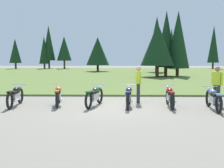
{
  "coord_description": "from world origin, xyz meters",
  "views": [
    {
      "loc": [
        0.25,
        -10.71,
        1.96
      ],
      "look_at": [
        0.0,
        0.6,
        0.9
      ],
      "focal_mm": 42.08,
      "sensor_mm": 36.0,
      "label": 1
    }
  ],
  "objects_px": {
    "motorcycle_sky_blue": "(213,99)",
    "rider_in_hivis_vest": "(138,82)",
    "motorcycle_orange": "(58,95)",
    "rider_near_row_end": "(217,83)",
    "motorcycle_black": "(15,96)",
    "motorcycle_british_green": "(95,96)",
    "motorcycle_red": "(170,96)",
    "motorcycle_navy": "(129,96)"
  },
  "relations": [
    {
      "from": "motorcycle_navy",
      "to": "rider_in_hivis_vest",
      "type": "height_order",
      "value": "rider_in_hivis_vest"
    },
    {
      "from": "motorcycle_orange",
      "to": "rider_near_row_end",
      "type": "distance_m",
      "value": 6.8
    },
    {
      "from": "motorcycle_sky_blue",
      "to": "rider_in_hivis_vest",
      "type": "distance_m",
      "value": 3.24
    },
    {
      "from": "motorcycle_black",
      "to": "rider_near_row_end",
      "type": "distance_m",
      "value": 8.55
    },
    {
      "from": "motorcycle_black",
      "to": "rider_near_row_end",
      "type": "height_order",
      "value": "rider_near_row_end"
    },
    {
      "from": "motorcycle_british_green",
      "to": "rider_in_hivis_vest",
      "type": "bearing_deg",
      "value": 24.22
    },
    {
      "from": "motorcycle_sky_blue",
      "to": "motorcycle_navy",
      "type": "bearing_deg",
      "value": 169.81
    },
    {
      "from": "motorcycle_red",
      "to": "motorcycle_sky_blue",
      "type": "distance_m",
      "value": 1.68
    },
    {
      "from": "rider_in_hivis_vest",
      "to": "motorcycle_navy",
      "type": "bearing_deg",
      "value": -116.39
    },
    {
      "from": "motorcycle_navy",
      "to": "motorcycle_red",
      "type": "bearing_deg",
      "value": 0.25
    },
    {
      "from": "motorcycle_orange",
      "to": "motorcycle_sky_blue",
      "type": "distance_m",
      "value": 6.35
    },
    {
      "from": "motorcycle_black",
      "to": "rider_near_row_end",
      "type": "xyz_separation_m",
      "value": [
        8.53,
        0.39,
        0.51
      ]
    },
    {
      "from": "motorcycle_red",
      "to": "rider_near_row_end",
      "type": "xyz_separation_m",
      "value": [
        2.06,
        0.39,
        0.51
      ]
    },
    {
      "from": "motorcycle_red",
      "to": "motorcycle_sky_blue",
      "type": "xyz_separation_m",
      "value": [
        1.57,
        -0.6,
        0.0
      ]
    },
    {
      "from": "motorcycle_navy",
      "to": "motorcycle_sky_blue",
      "type": "xyz_separation_m",
      "value": [
        3.28,
        -0.59,
        0.0
      ]
    },
    {
      "from": "motorcycle_orange",
      "to": "motorcycle_sky_blue",
      "type": "height_order",
      "value": "same"
    },
    {
      "from": "motorcycle_sky_blue",
      "to": "rider_in_hivis_vest",
      "type": "bearing_deg",
      "value": 151.27
    },
    {
      "from": "motorcycle_black",
      "to": "rider_in_hivis_vest",
      "type": "distance_m",
      "value": 5.33
    },
    {
      "from": "motorcycle_black",
      "to": "motorcycle_sky_blue",
      "type": "distance_m",
      "value": 8.05
    },
    {
      "from": "motorcycle_sky_blue",
      "to": "rider_in_hivis_vest",
      "type": "relative_size",
      "value": 1.26
    },
    {
      "from": "motorcycle_orange",
      "to": "motorcycle_black",
      "type": "bearing_deg",
      "value": -170.67
    },
    {
      "from": "motorcycle_orange",
      "to": "motorcycle_sky_blue",
      "type": "bearing_deg",
      "value": -8.07
    },
    {
      "from": "motorcycle_british_green",
      "to": "motorcycle_navy",
      "type": "distance_m",
      "value": 1.43
    },
    {
      "from": "motorcycle_british_green",
      "to": "rider_in_hivis_vest",
      "type": "distance_m",
      "value": 2.14
    },
    {
      "from": "rider_near_row_end",
      "to": "rider_in_hivis_vest",
      "type": "bearing_deg",
      "value": 170.55
    },
    {
      "from": "motorcycle_orange",
      "to": "motorcycle_red",
      "type": "bearing_deg",
      "value": -3.56
    },
    {
      "from": "motorcycle_black",
      "to": "motorcycle_sky_blue",
      "type": "relative_size",
      "value": 1.0
    },
    {
      "from": "motorcycle_orange",
      "to": "motorcycle_navy",
      "type": "height_order",
      "value": "same"
    },
    {
      "from": "motorcycle_red",
      "to": "motorcycle_orange",
      "type": "bearing_deg",
      "value": 176.44
    },
    {
      "from": "motorcycle_orange",
      "to": "motorcycle_british_green",
      "type": "bearing_deg",
      "value": -7.39
    },
    {
      "from": "motorcycle_navy",
      "to": "motorcycle_sky_blue",
      "type": "relative_size",
      "value": 1.0
    },
    {
      "from": "rider_in_hivis_vest",
      "to": "motorcycle_british_green",
      "type": "bearing_deg",
      "value": -155.78
    },
    {
      "from": "motorcycle_british_green",
      "to": "rider_near_row_end",
      "type": "distance_m",
      "value": 5.23
    },
    {
      "from": "motorcycle_british_green",
      "to": "motorcycle_red",
      "type": "distance_m",
      "value": 3.14
    },
    {
      "from": "motorcycle_british_green",
      "to": "motorcycle_sky_blue",
      "type": "bearing_deg",
      "value": -8.29
    },
    {
      "from": "motorcycle_black",
      "to": "motorcycle_orange",
      "type": "height_order",
      "value": "same"
    },
    {
      "from": "motorcycle_red",
      "to": "motorcycle_sky_blue",
      "type": "bearing_deg",
      "value": -20.82
    },
    {
      "from": "motorcycle_orange",
      "to": "motorcycle_navy",
      "type": "relative_size",
      "value": 0.99
    },
    {
      "from": "motorcycle_british_green",
      "to": "motorcycle_navy",
      "type": "height_order",
      "value": "same"
    },
    {
      "from": "motorcycle_british_green",
      "to": "motorcycle_sky_blue",
      "type": "xyz_separation_m",
      "value": [
        4.71,
        -0.69,
        0.0
      ]
    },
    {
      "from": "motorcycle_orange",
      "to": "motorcycle_sky_blue",
      "type": "xyz_separation_m",
      "value": [
        6.29,
        -0.89,
        0.0
      ]
    },
    {
      "from": "motorcycle_british_green",
      "to": "motorcycle_red",
      "type": "height_order",
      "value": "same"
    }
  ]
}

